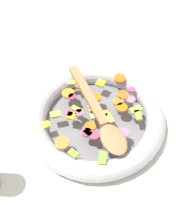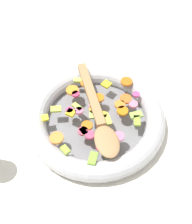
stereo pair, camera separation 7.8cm
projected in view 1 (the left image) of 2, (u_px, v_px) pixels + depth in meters
ground_plane at (96, 124)px, 0.82m from camera, size 4.00×4.00×0.00m
skillet at (96, 119)px, 0.80m from camera, size 0.36×0.36×0.05m
chopped_vegetables at (98, 113)px, 0.77m from camera, size 0.28×0.26×0.01m
wooden_spoon at (100, 116)px, 0.75m from camera, size 0.11×0.30×0.01m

